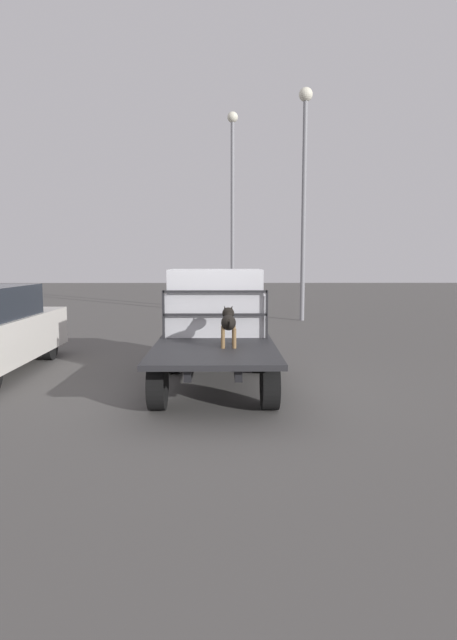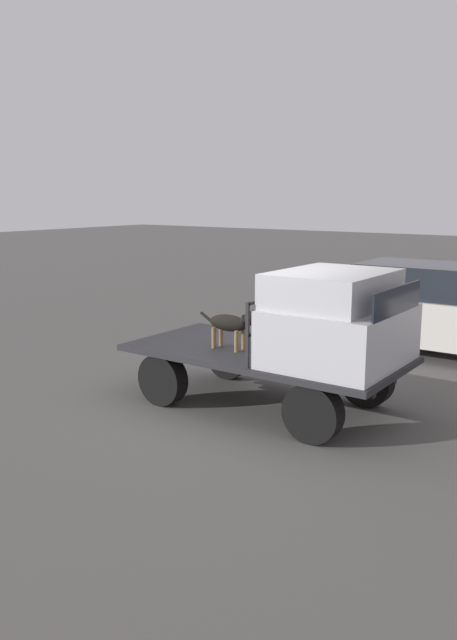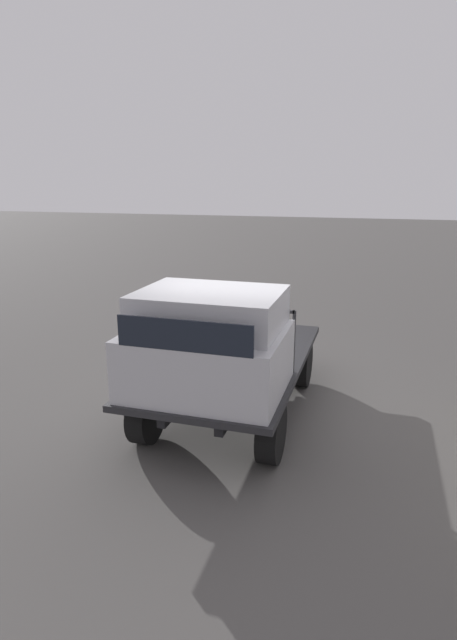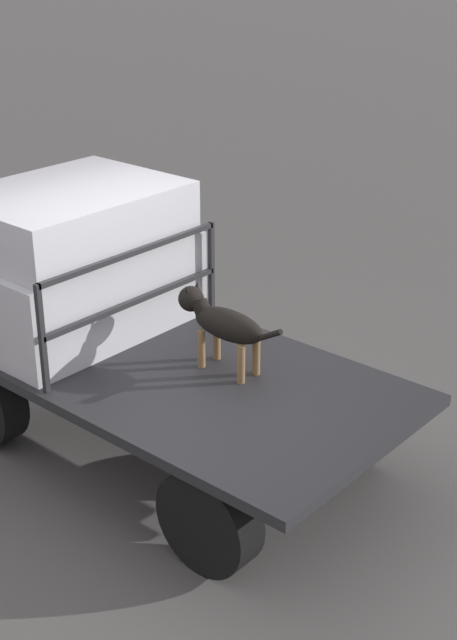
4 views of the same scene
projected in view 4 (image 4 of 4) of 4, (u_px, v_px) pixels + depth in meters
name	position (u px, v px, depth m)	size (l,w,h in m)	color
ground_plane	(167.00, 450.00, 7.10)	(80.00, 80.00, 0.00)	#514F4C
flatbed_truck	(165.00, 386.00, 6.86)	(3.82, 1.92, 0.79)	black
truck_cab	(66.00, 261.00, 7.19)	(1.49, 1.80, 1.17)	#B7B7BC
truck_headboard	(134.00, 285.00, 6.72)	(0.04, 1.80, 0.83)	#232326
dog	(220.00, 322.00, 6.54)	(1.00, 0.23, 0.61)	brown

